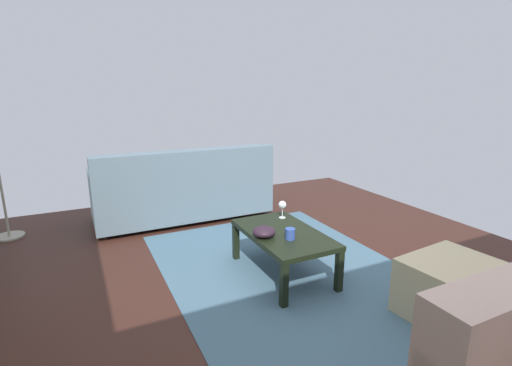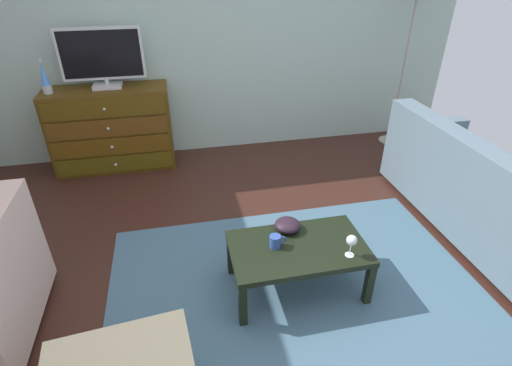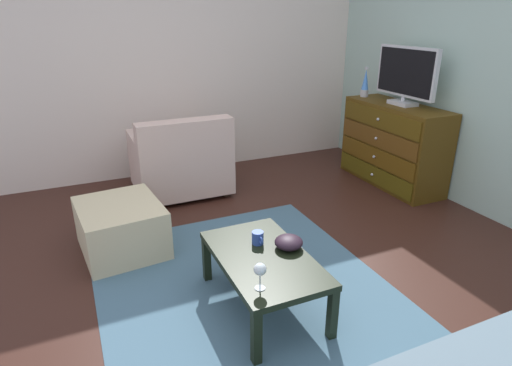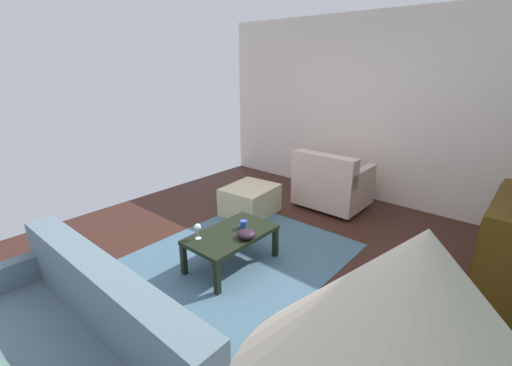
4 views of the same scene
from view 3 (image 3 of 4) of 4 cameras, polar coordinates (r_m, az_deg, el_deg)
name	(u,v)px [view 3 (image 3 of 4)]	position (r m, az deg, el deg)	size (l,w,h in m)	color
ground_plane	(271,285)	(3.09, 2.01, -13.53)	(5.65, 5.17, 0.05)	#381D16
wall_plain_left	(170,55)	(4.99, -11.42, 16.47)	(0.12, 5.17, 2.67)	silver
area_rug	(257,306)	(2.86, 0.08, -16.12)	(2.60, 1.90, 0.01)	#436276
dresser	(393,145)	(4.85, 17.85, 4.88)	(1.23, 0.49, 0.87)	#4F350E
tv	(406,74)	(4.69, 19.41, 13.52)	(0.80, 0.18, 0.58)	silver
lava_lamp	(365,84)	(5.09, 14.39, 12.74)	(0.09, 0.09, 0.33)	#B7B7BC
coffee_table	(263,262)	(2.69, 1.00, -10.56)	(0.91, 0.54, 0.37)	black
wine_glass	(260,270)	(2.32, 0.54, -11.57)	(0.07, 0.07, 0.16)	silver
mug	(258,238)	(2.77, 0.26, -7.34)	(0.11, 0.08, 0.08)	#304C9F
bowl_decorative	(289,242)	(2.74, 4.40, -7.90)	(0.18, 0.18, 0.08)	black
armchair	(181,162)	(4.44, -10.05, 2.82)	(0.80, 0.92, 0.83)	#332319
ottoman	(121,227)	(3.53, -17.57, -5.68)	(0.70, 0.60, 0.39)	beige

